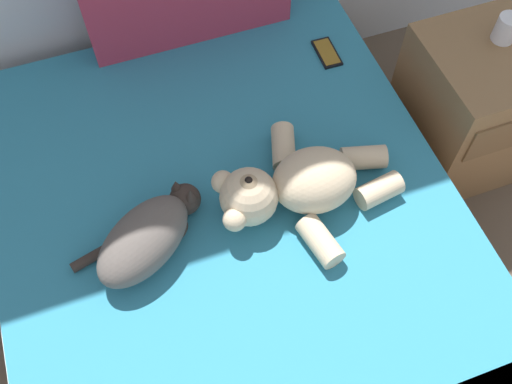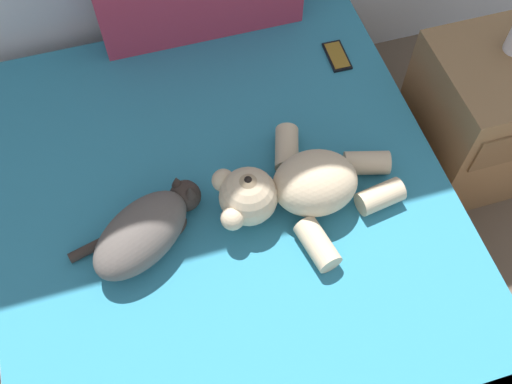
{
  "view_description": "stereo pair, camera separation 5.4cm",
  "coord_description": "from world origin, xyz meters",
  "px_view_note": "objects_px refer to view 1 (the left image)",
  "views": [
    {
      "loc": [
        1.66,
        2.69,
        2.08
      ],
      "look_at": [
        1.98,
        3.56,
        0.53
      ],
      "focal_mm": 41.06,
      "sensor_mm": 36.0,
      "label": 1
    },
    {
      "loc": [
        1.71,
        2.67,
        2.08
      ],
      "look_at": [
        1.98,
        3.56,
        0.53
      ],
      "focal_mm": 41.06,
      "sensor_mm": 36.0,
      "label": 2
    }
  ],
  "objects_px": {
    "bed": "(237,260)",
    "cat": "(148,236)",
    "teddy_bear": "(296,186)",
    "nightstand": "(473,107)",
    "cell_phone": "(327,53)",
    "mug": "(507,28)"
  },
  "relations": [
    {
      "from": "bed",
      "to": "cat",
      "type": "relative_size",
      "value": 4.4
    },
    {
      "from": "cell_phone",
      "to": "nightstand",
      "type": "bearing_deg",
      "value": -32.42
    },
    {
      "from": "teddy_bear",
      "to": "cell_phone",
      "type": "bearing_deg",
      "value": 57.51
    },
    {
      "from": "teddy_bear",
      "to": "cell_phone",
      "type": "xyz_separation_m",
      "value": [
        0.35,
        0.55,
        -0.08
      ]
    },
    {
      "from": "cat",
      "to": "cell_phone",
      "type": "bearing_deg",
      "value": 34.1
    },
    {
      "from": "teddy_bear",
      "to": "nightstand",
      "type": "distance_m",
      "value": 0.92
    },
    {
      "from": "cat",
      "to": "bed",
      "type": "bearing_deg",
      "value": -6.87
    },
    {
      "from": "cat",
      "to": "teddy_bear",
      "type": "distance_m",
      "value": 0.47
    },
    {
      "from": "teddy_bear",
      "to": "mug",
      "type": "distance_m",
      "value": 0.94
    },
    {
      "from": "teddy_bear",
      "to": "bed",
      "type": "bearing_deg",
      "value": -170.0
    },
    {
      "from": "cat",
      "to": "cell_phone",
      "type": "xyz_separation_m",
      "value": [
        0.82,
        0.56,
        -0.07
      ]
    },
    {
      "from": "bed",
      "to": "cat",
      "type": "distance_m",
      "value": 0.4
    },
    {
      "from": "bed",
      "to": "mug",
      "type": "xyz_separation_m",
      "value": [
        1.1,
        0.32,
        0.42
      ]
    },
    {
      "from": "cell_phone",
      "to": "nightstand",
      "type": "xyz_separation_m",
      "value": [
        0.5,
        -0.32,
        -0.16
      ]
    },
    {
      "from": "cell_phone",
      "to": "mug",
      "type": "relative_size",
      "value": 1.25
    },
    {
      "from": "cell_phone",
      "to": "mug",
      "type": "bearing_deg",
      "value": -26.29
    },
    {
      "from": "teddy_bear",
      "to": "mug",
      "type": "relative_size",
      "value": 4.97
    },
    {
      "from": "cat",
      "to": "nightstand",
      "type": "distance_m",
      "value": 1.37
    },
    {
      "from": "bed",
      "to": "cat",
      "type": "height_order",
      "value": "cat"
    },
    {
      "from": "bed",
      "to": "cell_phone",
      "type": "distance_m",
      "value": 0.85
    },
    {
      "from": "bed",
      "to": "teddy_bear",
      "type": "distance_m",
      "value": 0.38
    },
    {
      "from": "bed",
      "to": "mug",
      "type": "height_order",
      "value": "mug"
    }
  ]
}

